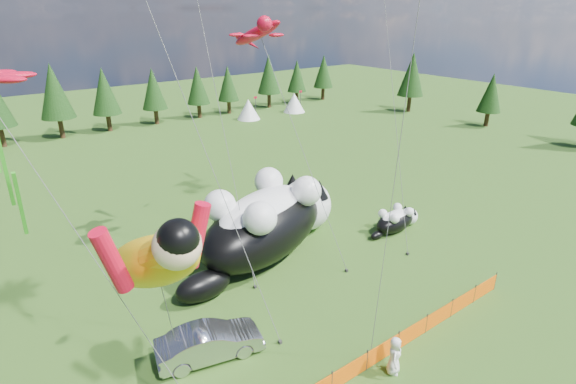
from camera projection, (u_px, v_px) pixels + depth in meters
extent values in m
plane|color=#133309|center=(304.00, 341.00, 20.93)|extent=(160.00, 160.00, 0.00)
cylinder|color=#262626|center=(332.00, 382.00, 17.94)|extent=(0.06, 0.06, 1.10)
cylinder|color=#262626|center=(367.00, 360.00, 19.05)|extent=(0.06, 0.06, 1.10)
cylinder|color=#262626|center=(398.00, 341.00, 20.15)|extent=(0.06, 0.06, 1.10)
cylinder|color=#262626|center=(426.00, 323.00, 21.26)|extent=(0.06, 0.06, 1.10)
cylinder|color=#262626|center=(452.00, 308.00, 22.37)|extent=(0.06, 0.06, 1.10)
cylinder|color=#262626|center=(474.00, 294.00, 23.47)|extent=(0.06, 0.06, 1.10)
cylinder|color=#262626|center=(495.00, 281.00, 24.58)|extent=(0.06, 0.06, 1.10)
cube|color=#FA5F05|center=(350.00, 372.00, 18.52)|extent=(2.00, 0.04, 0.90)
cube|color=#FA5F05|center=(383.00, 351.00, 19.62)|extent=(2.00, 0.04, 0.90)
cube|color=#FA5F05|center=(412.00, 333.00, 20.73)|extent=(2.00, 0.04, 0.90)
cube|color=#FA5F05|center=(439.00, 316.00, 21.83)|extent=(2.00, 0.04, 0.90)
cube|color=#FA5F05|center=(463.00, 301.00, 22.94)|extent=(2.00, 0.04, 0.90)
cube|color=#FA5F05|center=(485.00, 288.00, 24.04)|extent=(2.00, 0.04, 0.90)
ellipsoid|color=black|center=(264.00, 227.00, 27.36)|extent=(11.04, 7.71, 4.02)
ellipsoid|color=white|center=(264.00, 212.00, 26.98)|extent=(8.28, 5.64, 2.46)
sphere|color=white|center=(305.00, 205.00, 31.03)|extent=(3.58, 3.58, 3.58)
sphere|color=#FF6376|center=(317.00, 198.00, 32.20)|extent=(0.50, 0.50, 0.50)
ellipsoid|color=black|center=(203.00, 286.00, 23.73)|extent=(3.47, 2.50, 1.56)
cone|color=black|center=(319.00, 189.00, 29.93)|extent=(1.25, 1.25, 1.25)
cone|color=black|center=(293.00, 182.00, 31.05)|extent=(1.25, 1.25, 1.25)
sphere|color=white|center=(269.00, 182.00, 29.28)|extent=(1.88, 1.88, 1.88)
sphere|color=white|center=(306.00, 191.00, 27.76)|extent=(1.88, 1.88, 1.88)
sphere|color=white|center=(220.00, 206.00, 25.69)|extent=(1.88, 1.88, 1.88)
sphere|color=white|center=(260.00, 218.00, 24.18)|extent=(1.88, 1.88, 1.88)
ellipsoid|color=black|center=(395.00, 222.00, 31.07)|extent=(3.58, 1.84, 1.40)
ellipsoid|color=white|center=(395.00, 217.00, 30.94)|extent=(2.70, 1.32, 0.85)
sphere|color=white|center=(409.00, 216.00, 32.07)|extent=(1.24, 1.24, 1.24)
sphere|color=#FF6376|center=(413.00, 214.00, 32.38)|extent=(0.17, 0.17, 0.17)
ellipsoid|color=black|center=(377.00, 235.00, 30.12)|extent=(1.12, 0.61, 0.54)
cone|color=black|center=(414.00, 212.00, 31.62)|extent=(0.43, 0.43, 0.43)
cone|color=black|center=(405.00, 208.00, 32.14)|extent=(0.43, 0.43, 0.43)
sphere|color=white|center=(397.00, 207.00, 31.68)|extent=(0.65, 0.65, 0.65)
sphere|color=white|center=(409.00, 212.00, 30.97)|extent=(0.65, 0.65, 0.65)
sphere|color=white|center=(383.00, 214.00, 30.71)|extent=(0.65, 0.65, 0.65)
sphere|color=white|center=(395.00, 219.00, 30.00)|extent=(0.65, 0.65, 0.65)
imported|color=#B4B3B8|center=(210.00, 342.00, 19.75)|extent=(4.91, 2.64, 1.54)
imported|color=white|center=(394.00, 356.00, 18.83)|extent=(1.03, 0.97, 1.77)
cylinder|color=#595959|center=(167.00, 315.00, 16.42)|extent=(0.03, 0.03, 9.42)
cube|color=#262626|center=(177.00, 349.00, 20.36)|extent=(0.15, 0.15, 0.16)
cylinder|color=#595959|center=(301.00, 150.00, 26.76)|extent=(0.03, 0.03, 15.16)
cube|color=#262626|center=(346.00, 270.00, 26.43)|extent=(0.15, 0.15, 0.16)
cylinder|color=#595959|center=(104.00, 272.00, 14.78)|extent=(0.03, 0.03, 13.58)
cube|color=#2B9B1C|center=(0.00, 172.00, 13.72)|extent=(0.23, 0.23, 4.96)
cylinder|color=#595959|center=(213.00, 170.00, 19.59)|extent=(0.03, 0.03, 16.92)
cube|color=#262626|center=(280.00, 342.00, 20.77)|extent=(0.15, 0.15, 0.16)
cylinder|color=#595959|center=(393.00, 91.00, 28.53)|extent=(0.03, 0.03, 20.56)
cube|color=#262626|center=(408.00, 254.00, 28.23)|extent=(0.15, 0.15, 0.16)
cylinder|color=#595959|center=(396.00, 169.00, 17.49)|extent=(0.03, 0.03, 17.03)
cube|color=#262626|center=(370.00, 357.00, 19.85)|extent=(0.15, 0.15, 0.16)
cylinder|color=#595959|center=(217.00, 99.00, 24.92)|extent=(0.03, 0.03, 21.18)
cube|color=#262626|center=(255.00, 287.00, 24.89)|extent=(0.15, 0.15, 0.16)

